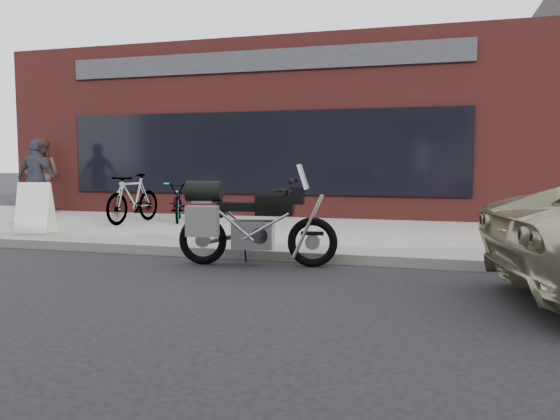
{
  "coord_description": "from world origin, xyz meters",
  "views": [
    {
      "loc": [
        2.16,
        -3.7,
        1.47
      ],
      "look_at": [
        0.24,
        3.13,
        0.85
      ],
      "focal_mm": 35.0,
      "sensor_mm": 36.0,
      "label": 1
    }
  ],
  "objects_px": {
    "bicycle_rear": "(133,199)",
    "motorcycle": "(246,222)",
    "sandwich_sign": "(35,208)",
    "bicycle_front": "(179,202)",
    "cafe_patron_left": "(42,175)",
    "cafe_patron_right": "(37,178)"
  },
  "relations": [
    {
      "from": "bicycle_front",
      "to": "bicycle_rear",
      "type": "relative_size",
      "value": 0.94
    },
    {
      "from": "bicycle_front",
      "to": "bicycle_rear",
      "type": "xyz_separation_m",
      "value": [
        -0.78,
        -0.62,
        0.09
      ]
    },
    {
      "from": "motorcycle",
      "to": "bicycle_rear",
      "type": "xyz_separation_m",
      "value": [
        -3.75,
        3.27,
        0.06
      ]
    },
    {
      "from": "bicycle_front",
      "to": "cafe_patron_left",
      "type": "height_order",
      "value": "cafe_patron_left"
    },
    {
      "from": "cafe_patron_right",
      "to": "motorcycle",
      "type": "bearing_deg",
      "value": 153.78
    },
    {
      "from": "cafe_patron_left",
      "to": "cafe_patron_right",
      "type": "distance_m",
      "value": 1.17
    },
    {
      "from": "bicycle_rear",
      "to": "sandwich_sign",
      "type": "bearing_deg",
      "value": -105.51
    },
    {
      "from": "sandwich_sign",
      "to": "cafe_patron_left",
      "type": "xyz_separation_m",
      "value": [
        -2.94,
        3.8,
        0.5
      ]
    },
    {
      "from": "bicycle_front",
      "to": "cafe_patron_left",
      "type": "distance_m",
      "value": 4.73
    },
    {
      "from": "bicycle_front",
      "to": "sandwich_sign",
      "type": "distance_m",
      "value": 3.12
    },
    {
      "from": "bicycle_front",
      "to": "cafe_patron_left",
      "type": "bearing_deg",
      "value": 142.16
    },
    {
      "from": "cafe_patron_left",
      "to": "motorcycle",
      "type": "bearing_deg",
      "value": 130.91
    },
    {
      "from": "bicycle_front",
      "to": "sandwich_sign",
      "type": "bearing_deg",
      "value": -145.15
    },
    {
      "from": "motorcycle",
      "to": "cafe_patron_right",
      "type": "bearing_deg",
      "value": 141.43
    },
    {
      "from": "bicycle_rear",
      "to": "sandwich_sign",
      "type": "relative_size",
      "value": 1.87
    },
    {
      "from": "motorcycle",
      "to": "bicycle_front",
      "type": "bearing_deg",
      "value": 119.21
    },
    {
      "from": "cafe_patron_left",
      "to": "cafe_patron_right",
      "type": "relative_size",
      "value": 1.04
    },
    {
      "from": "bicycle_front",
      "to": "sandwich_sign",
      "type": "height_order",
      "value": "sandwich_sign"
    },
    {
      "from": "bicycle_rear",
      "to": "motorcycle",
      "type": "bearing_deg",
      "value": -34.52
    },
    {
      "from": "motorcycle",
      "to": "bicycle_rear",
      "type": "distance_m",
      "value": 4.98
    },
    {
      "from": "cafe_patron_right",
      "to": "cafe_patron_left",
      "type": "bearing_deg",
      "value": -51.99
    },
    {
      "from": "bicycle_front",
      "to": "bicycle_rear",
      "type": "bearing_deg",
      "value": -165.73
    }
  ]
}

